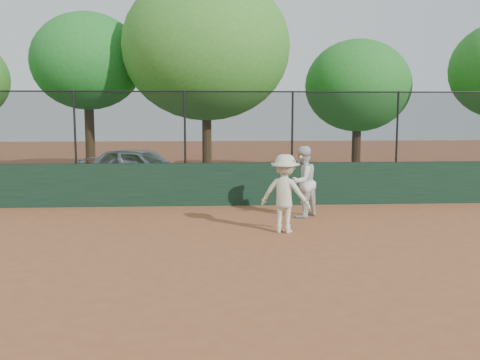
{
  "coord_description": "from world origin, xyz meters",
  "views": [
    {
      "loc": [
        0.13,
        -8.91,
        2.61
      ],
      "look_at": [
        0.8,
        2.2,
        1.2
      ],
      "focal_mm": 40.0,
      "sensor_mm": 36.0,
      "label": 1
    }
  ],
  "objects": [
    {
      "name": "grass_strip",
      "position": [
        0.0,
        12.0,
        0.0
      ],
      "size": [
        36.0,
        12.0,
        0.01
      ],
      "primitive_type": "cube",
      "color": "#2B561A",
      "rests_on": "ground"
    },
    {
      "name": "tree_3",
      "position": [
        6.21,
        12.65,
        3.67
      ],
      "size": [
        4.28,
        3.89,
        5.53
      ],
      "color": "#3D2414",
      "rests_on": "ground"
    },
    {
      "name": "fence_assembly",
      "position": [
        -0.03,
        6.0,
        2.24
      ],
      "size": [
        26.0,
        0.06,
        2.0
      ],
      "color": "black",
      "rests_on": "back_wall"
    },
    {
      "name": "back_wall",
      "position": [
        0.0,
        6.0,
        0.6
      ],
      "size": [
        26.0,
        0.2,
        1.2
      ],
      "primitive_type": "cube",
      "color": "#163120",
      "rests_on": "ground"
    },
    {
      "name": "tree_2",
      "position": [
        0.1,
        10.9,
        4.94
      ],
      "size": [
        6.1,
        5.55,
        7.58
      ],
      "color": "#483019",
      "rests_on": "ground"
    },
    {
      "name": "player_second",
      "position": [
        2.48,
        4.19,
        0.89
      ],
      "size": [
        1.09,
        1.08,
        1.78
      ],
      "primitive_type": "imported",
      "rotation": [
        0.0,
        0.0,
        3.9
      ],
      "color": "silver",
      "rests_on": "ground"
    },
    {
      "name": "parked_car",
      "position": [
        -2.18,
        9.34,
        0.72
      ],
      "size": [
        4.58,
        3.27,
        1.45
      ],
      "primitive_type": "imported",
      "rotation": [
        0.0,
        0.0,
        1.16
      ],
      "color": "#B2B9BD",
      "rests_on": "ground"
    },
    {
      "name": "tree_1",
      "position": [
        -4.37,
        11.88,
        4.5
      ],
      "size": [
        4.2,
        3.82,
        6.33
      ],
      "color": "#472E18",
      "rests_on": "ground"
    },
    {
      "name": "ground",
      "position": [
        0.0,
        0.0,
        0.0
      ],
      "size": [
        80.0,
        80.0,
        0.0
      ],
      "primitive_type": "plane",
      "color": "#9E5733",
      "rests_on": "ground"
    },
    {
      "name": "player_main",
      "position": [
        1.8,
        2.49,
        0.86
      ],
      "size": [
        1.27,
        1.04,
        1.71
      ],
      "color": "beige",
      "rests_on": "ground"
    }
  ]
}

